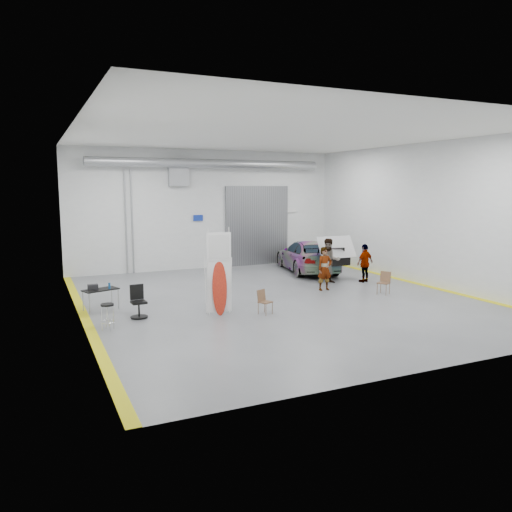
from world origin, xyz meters
name	(u,v)px	position (x,y,z in m)	size (l,w,h in m)	color
ground	(278,299)	(0.00, 0.00, 0.00)	(16.00, 16.00, 0.00)	slate
room_shell	(259,189)	(0.24, 2.22, 4.08)	(14.02, 16.18, 6.01)	silver
sedan_car	(307,256)	(4.15, 4.90, 0.77)	(2.16, 5.30, 1.54)	white
person_a	(325,269)	(2.46, 0.65, 0.88)	(0.64, 0.42, 1.76)	#8E6F4D
person_b	(329,261)	(3.46, 1.88, 0.98)	(0.95, 0.73, 1.95)	slate
person_c	(365,263)	(5.00, 1.39, 0.85)	(0.98, 0.40, 1.69)	olive
surfboard_display	(220,280)	(-2.75, -1.32, 1.16)	(0.81, 0.31, 2.87)	white
folding_chair_near	(265,307)	(-1.40, -1.85, 0.25)	(0.50, 0.54, 0.80)	brown
folding_chair_far	(383,287)	(4.12, -0.97, 0.27)	(0.56, 0.67, 0.88)	brown
shop_stool	(108,317)	(-6.37, -1.60, 0.39)	(0.40, 0.40, 0.79)	black
work_table	(99,289)	(-6.29, 0.99, 0.72)	(1.27, 0.91, 0.93)	gray
office_chair	(138,304)	(-5.27, -0.56, 0.46)	(0.55, 0.55, 1.04)	black
trunk_lid	(335,245)	(4.15, 2.51, 1.56)	(1.79, 1.09, 0.04)	silver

